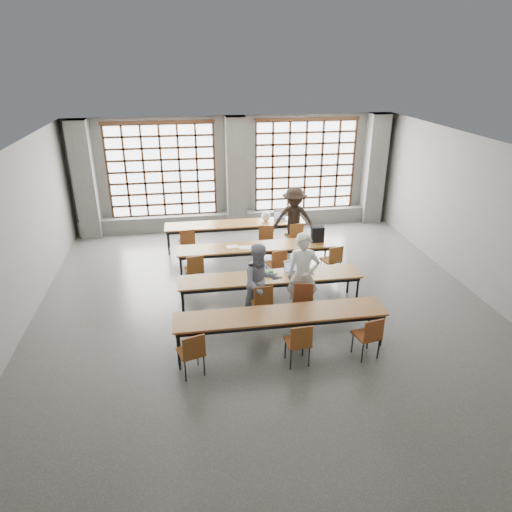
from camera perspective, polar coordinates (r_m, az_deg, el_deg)
The scene contains 41 objects.
floor at distance 10.17m, azimuth 1.20°, elevation -6.64°, with size 11.00×11.00×0.00m, color #474744.
ceiling at distance 8.91m, azimuth 1.40°, elevation 13.12°, with size 11.00×11.00×0.00m, color silver.
wall_back at distance 14.60m, azimuth -2.64°, elevation 10.37°, with size 10.00×10.00×0.00m, color slate.
wall_front at distance 4.89m, azimuth 13.78°, elevation -21.36°, with size 10.00×10.00×0.00m, color slate.
wall_left at distance 9.87m, azimuth -28.61°, elevation 0.59°, with size 11.00×11.00×0.00m, color slate.
wall_right at distance 11.37m, azimuth 26.98°, elevation 3.76°, with size 11.00×11.00×0.00m, color slate.
column_left at distance 14.54m, azimuth -20.62°, elevation 8.81°, with size 0.60×0.55×3.50m, color #555552.
column_mid at distance 14.33m, azimuth -2.50°, elevation 10.11°, with size 0.60×0.55×3.50m, color #555552.
column_right at distance 15.49m, azimuth 14.54°, elevation 10.44°, with size 0.60×0.55×3.50m, color #555552.
window_left at distance 14.42m, azimuth -11.67°, elevation 10.35°, with size 3.32×0.12×3.00m.
window_right at distance 14.91m, azimuth 6.17°, elevation 11.14°, with size 3.32×0.12×3.00m.
sill_ledge at distance 14.84m, azimuth -2.44°, elevation 4.55°, with size 9.80×0.35×0.50m, color #555552.
desk_row_a at distance 13.14m, azimuth -2.61°, elevation 3.87°, with size 4.00×0.70×0.73m.
desk_row_b at distance 11.55m, azimuth 0.06°, elevation 0.98°, with size 4.00×0.70×0.73m.
desk_row_c at distance 10.00m, azimuth 1.78°, elevation -2.87°, with size 4.00×0.70×0.73m.
desk_row_d at distance 8.64m, azimuth 3.08°, elevation -7.55°, with size 4.00×0.70×0.73m.
chair_back_left at distance 12.53m, azimuth -8.59°, elevation 1.95°, with size 0.46×0.47×0.88m.
chair_back_mid at distance 12.72m, azimuth 1.26°, elevation 2.56°, with size 0.49×0.49×0.88m.
chair_back_right at distance 12.88m, azimuth 4.88°, elevation 2.76°, with size 0.48×0.48×0.88m.
chair_mid_left at distance 10.91m, azimuth -7.67°, elevation -1.44°, with size 0.49×0.49×0.88m.
chair_mid_centre at distance 11.11m, azimuth 2.70°, elevation -0.74°, with size 0.50×0.51×0.88m.
chair_mid_right at distance 11.46m, azimuth 9.59°, elevation -0.27°, with size 0.52×0.52×0.88m.
chair_front_left at distance 9.47m, azimuth 0.75°, elevation -5.38°, with size 0.47×0.47×0.88m.
chair_front_right at distance 9.64m, azimuth 5.89°, elevation -4.95°, with size 0.50×0.50×0.88m.
chair_near_left at distance 8.04m, azimuth -8.00°, elevation -11.56°, with size 0.53×0.53×0.88m.
chair_near_mid at distance 8.24m, azimuth 5.41°, elevation -10.43°, with size 0.45×0.45×0.88m.
chair_near_right at distance 8.63m, azimuth 13.98°, elevation -9.38°, with size 0.50×0.50×0.88m.
student_male at distance 9.57m, azimuth 5.90°, elevation -2.49°, with size 0.68×0.45×1.87m, color white.
student_female at distance 9.43m, azimuth 0.57°, elevation -3.36°, with size 0.82×0.64×1.70m, color navy.
student_back at distance 12.86m, azimuth 4.75°, elevation 4.57°, with size 1.19×0.69×1.85m, color black.
laptop_front at distance 10.14m, azimuth 4.66°, elevation -1.73°, with size 0.42×0.37×0.26m.
laptop_back at distance 13.41m, azimuth 3.05°, elevation 4.84°, with size 0.39×0.34×0.26m.
mouse at distance 10.15m, azimuth 7.08°, elevation -2.09°, with size 0.10×0.06×0.04m, color white.
green_box at distance 10.01m, azimuth 1.42°, elevation -2.12°, with size 0.25×0.09×0.09m, color green.
phone at distance 9.91m, azimuth 2.92°, elevation -2.67°, with size 0.13×0.06×0.01m, color black.
paper_sheet_a at distance 11.50m, azimuth -2.94°, elevation 1.19°, with size 0.30×0.21×0.00m, color white.
paper_sheet_b at distance 11.44m, azimuth -1.39°, elevation 1.10°, with size 0.30×0.21×0.00m, color white.
paper_sheet_c at distance 11.54m, azimuth 0.55°, elevation 1.31°, with size 0.30×0.21×0.00m, color silver.
backpack at distance 11.84m, azimuth 7.69°, elevation 2.73°, with size 0.32×0.20×0.40m, color black.
plastic_bag at distance 13.25m, azimuth 1.23°, elevation 5.00°, with size 0.26×0.21×0.29m, color white.
red_pouch at distance 8.12m, azimuth -8.17°, elevation -11.48°, with size 0.20×0.08×0.06m, color maroon.
Camera 1 is at (-1.60, -8.61, 5.17)m, focal length 32.00 mm.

